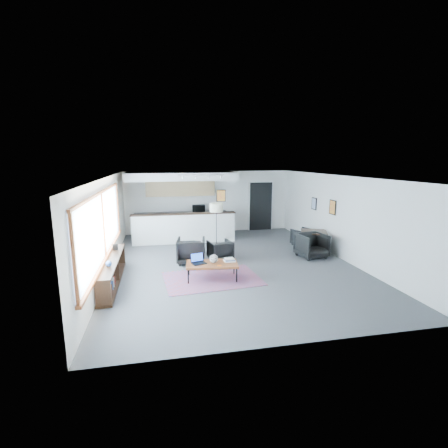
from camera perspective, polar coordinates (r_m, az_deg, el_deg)
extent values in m
cube|color=#474749|center=(9.89, 1.32, -6.91)|extent=(7.00, 9.00, 0.01)
cube|color=white|center=(9.41, 1.39, 8.36)|extent=(7.00, 9.00, 0.01)
cube|color=silver|center=(13.94, -2.72, 3.93)|extent=(7.00, 0.01, 2.60)
cube|color=silver|center=(5.40, 12.02, -8.29)|extent=(7.00, 0.01, 2.60)
cube|color=silver|center=(9.45, -19.87, -0.28)|extent=(0.01, 9.00, 2.60)
cube|color=silver|center=(10.87, 19.69, 1.18)|extent=(0.01, 9.00, 2.60)
cube|color=#8CBFFF|center=(8.53, -20.58, -0.15)|extent=(0.02, 5.80, 1.55)
cube|color=brown|center=(8.71, -20.02, -5.31)|extent=(0.10, 5.95, 0.06)
cube|color=brown|center=(8.41, -20.82, 5.20)|extent=(0.06, 5.95, 0.06)
cube|color=brown|center=(5.76, -24.84, -5.79)|extent=(0.06, 0.06, 1.60)
cube|color=brown|center=(8.53, -20.45, -0.15)|extent=(0.06, 0.06, 1.60)
cube|color=brown|center=(11.36, -18.23, 2.71)|extent=(0.06, 0.06, 1.60)
cube|color=black|center=(8.62, -19.16, -5.98)|extent=(0.35, 3.00, 0.05)
cube|color=black|center=(8.80, -18.91, -9.53)|extent=(0.35, 3.00, 0.05)
cube|color=black|center=(7.36, -20.50, -11.46)|extent=(0.33, 0.04, 0.55)
cube|color=black|center=(8.70, -19.03, -7.81)|extent=(0.33, 0.04, 0.55)
cube|color=black|center=(10.08, -17.98, -5.14)|extent=(0.33, 0.04, 0.55)
cube|color=#3359A5|center=(7.56, -20.24, -12.11)|extent=(0.18, 0.04, 0.20)
cube|color=silver|center=(7.71, -20.05, -11.54)|extent=(0.18, 0.04, 0.22)
cube|color=maroon|center=(7.86, -19.88, -11.00)|extent=(0.18, 0.04, 0.24)
cube|color=black|center=(8.02, -19.69, -10.68)|extent=(0.18, 0.04, 0.20)
cube|color=#3359A5|center=(8.18, -19.53, -10.17)|extent=(0.18, 0.04, 0.22)
cube|color=silver|center=(8.33, -19.37, -9.69)|extent=(0.18, 0.04, 0.24)
cube|color=maroon|center=(8.49, -19.21, -9.41)|extent=(0.18, 0.04, 0.20)
cube|color=black|center=(8.65, -19.06, -8.95)|extent=(0.18, 0.04, 0.22)
cube|color=#3359A5|center=(8.80, -18.93, -8.51)|extent=(0.18, 0.03, 0.24)
cube|color=silver|center=(8.97, -18.78, -8.27)|extent=(0.18, 0.03, 0.20)
cube|color=maroon|center=(9.13, -18.65, -7.86)|extent=(0.18, 0.03, 0.22)
cube|color=black|center=(9.28, -18.53, -7.46)|extent=(0.18, 0.04, 0.24)
cube|color=black|center=(9.35, -18.57, -3.87)|extent=(0.14, 0.02, 0.18)
sphere|color=#264C99|center=(8.02, -19.62, -6.59)|extent=(0.14, 0.14, 0.14)
cube|color=white|center=(12.16, -7.00, -0.81)|extent=(3.80, 0.25, 1.10)
cube|color=black|center=(12.06, -7.06, 1.79)|extent=(3.85, 0.32, 0.04)
cube|color=white|center=(13.60, -7.47, 0.04)|extent=(3.80, 0.60, 0.90)
cube|color=#2D2D2D|center=(13.52, -7.52, 1.95)|extent=(3.82, 0.62, 0.04)
cube|color=tan|center=(13.54, -7.68, 6.39)|extent=(2.80, 0.35, 0.70)
cube|color=white|center=(12.81, -7.52, 8.36)|extent=(4.20, 1.80, 0.30)
cube|color=black|center=(12.16, -0.53, 5.00)|extent=(0.35, 0.03, 0.45)
cube|color=orange|center=(12.15, -0.51, 4.99)|extent=(0.30, 0.01, 0.40)
cube|color=black|center=(14.41, 6.42, 3.12)|extent=(1.00, 0.12, 2.10)
cube|color=white|center=(14.27, 4.42, 3.08)|extent=(0.06, 0.10, 2.10)
cube|color=white|center=(14.59, 8.36, 3.17)|extent=(0.06, 0.10, 2.10)
cube|color=white|center=(14.31, 6.51, 7.37)|extent=(1.10, 0.10, 0.06)
cube|color=silver|center=(11.47, -4.02, 8.65)|extent=(1.60, 0.04, 0.04)
cylinder|color=silver|center=(11.41, -7.29, 8.17)|extent=(0.07, 0.07, 0.09)
cylinder|color=silver|center=(11.45, -5.02, 8.23)|extent=(0.07, 0.07, 0.09)
cylinder|color=silver|center=(11.51, -2.77, 8.27)|extent=(0.07, 0.07, 0.09)
cylinder|color=silver|center=(11.58, -0.55, 8.31)|extent=(0.07, 0.07, 0.09)
cube|color=black|center=(11.16, 18.57, 2.80)|extent=(0.03, 0.38, 0.48)
cube|color=orange|center=(11.15, 18.50, 2.80)|extent=(0.00, 0.32, 0.42)
cube|color=black|center=(12.30, 15.56, 3.48)|extent=(0.03, 0.34, 0.44)
cube|color=#859FC5|center=(12.29, 15.50, 3.48)|extent=(0.00, 0.28, 0.38)
cube|color=#6A3953|center=(8.65, -2.11, -9.58)|extent=(2.59, 1.89, 0.01)
cube|color=brown|center=(8.51, -2.13, -7.05)|extent=(1.40, 0.86, 0.05)
cube|color=black|center=(8.29, -6.31, -9.20)|extent=(0.03, 0.03, 0.39)
cube|color=black|center=(8.87, -6.21, -7.81)|extent=(0.03, 0.03, 0.39)
cube|color=black|center=(8.34, 2.24, -9.00)|extent=(0.03, 0.03, 0.39)
cube|color=black|center=(8.92, 1.76, -7.64)|extent=(0.03, 0.03, 0.39)
cube|color=black|center=(8.23, -2.03, -7.93)|extent=(1.26, 0.18, 0.03)
cube|color=black|center=(8.81, -2.23, -6.61)|extent=(1.26, 0.18, 0.03)
cube|color=black|center=(8.49, -4.44, -6.88)|extent=(0.41, 0.34, 0.02)
cube|color=black|center=(8.56, -4.78, -5.83)|extent=(0.36, 0.16, 0.23)
cube|color=blue|center=(8.56, -4.77, -5.84)|extent=(0.32, 0.13, 0.20)
sphere|color=gray|center=(8.48, -1.83, -6.13)|extent=(0.23, 0.23, 0.23)
cube|color=silver|center=(8.64, 0.99, -6.48)|extent=(0.29, 0.24, 0.03)
cube|color=#3359A5|center=(8.63, 0.99, -6.28)|extent=(0.26, 0.22, 0.03)
cube|color=silver|center=(8.60, 0.96, -6.14)|extent=(0.24, 0.20, 0.03)
cube|color=#E5590C|center=(8.31, -0.82, -7.31)|extent=(0.11, 0.11, 0.01)
imported|color=black|center=(9.87, -5.82, -4.45)|extent=(0.92, 0.88, 0.84)
imported|color=black|center=(10.07, -0.69, -4.51)|extent=(0.78, 0.75, 0.69)
cylinder|color=black|center=(11.46, -1.33, -4.24)|extent=(0.37, 0.37, 0.03)
cylinder|color=black|center=(11.30, -1.35, -0.86)|extent=(0.03, 0.03, 1.36)
cylinder|color=#F1EBC6|center=(11.16, -1.36, 2.93)|extent=(0.60, 0.60, 0.30)
cube|color=black|center=(11.33, 15.54, -1.32)|extent=(1.10, 1.10, 0.04)
cylinder|color=black|center=(11.02, 13.63, -3.47)|extent=(0.05, 0.05, 0.67)
cylinder|color=black|center=(11.75, 13.52, -2.55)|extent=(0.05, 0.05, 0.67)
cylinder|color=black|center=(11.08, 17.50, -3.60)|extent=(0.05, 0.05, 0.67)
cylinder|color=black|center=(11.80, 17.15, -2.68)|extent=(0.05, 0.05, 0.67)
imported|color=black|center=(10.73, 15.20, -3.79)|extent=(0.81, 0.77, 0.73)
imported|color=black|center=(12.13, 13.71, -2.33)|extent=(0.74, 0.72, 0.59)
imported|color=black|center=(13.55, -4.49, 2.88)|extent=(0.54, 0.32, 0.35)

